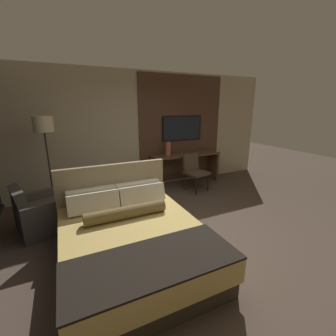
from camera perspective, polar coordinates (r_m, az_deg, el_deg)
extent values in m
plane|color=#4C3D33|center=(3.75, 6.96, -16.79)|extent=(16.00, 16.00, 0.00)
cube|color=#BCAD8E|center=(5.57, -7.11, 9.22)|extent=(7.20, 0.06, 2.80)
cube|color=#4C3323|center=(5.98, 3.42, 9.73)|extent=(2.33, 0.03, 2.70)
cube|color=#33281E|center=(3.17, -8.47, -21.19)|extent=(1.67, 2.04, 0.22)
cube|color=tan|center=(3.03, -8.66, -17.39)|extent=(1.72, 2.10, 0.28)
cube|color=black|center=(2.41, -3.67, -22.50)|extent=(1.74, 0.73, 0.02)
cube|color=#998460|center=(3.89, -13.51, -6.86)|extent=(1.76, 0.08, 1.09)
cube|color=beige|center=(3.68, -18.79, -7.01)|extent=(0.72, 0.23, 0.31)
cube|color=beige|center=(3.81, -7.71, -5.48)|extent=(0.72, 0.23, 0.31)
cube|color=beige|center=(3.49, -18.35, -8.24)|extent=(0.72, 0.25, 0.32)
cube|color=beige|center=(3.63, -6.68, -6.57)|extent=(0.72, 0.25, 0.32)
cylinder|color=brown|center=(3.19, -10.57, -11.02)|extent=(1.12, 0.17, 0.17)
cube|color=brown|center=(5.84, 4.60, 3.39)|extent=(1.83, 0.49, 0.03)
cube|color=brown|center=(5.56, -3.41, -1.44)|extent=(0.06, 0.44, 0.76)
cube|color=brown|center=(6.41, 11.39, 0.56)|extent=(0.06, 0.44, 0.76)
cube|color=brown|center=(6.10, 3.48, 0.84)|extent=(1.71, 0.02, 0.38)
cube|color=black|center=(5.94, 3.58, 10.05)|extent=(1.12, 0.04, 0.63)
cube|color=black|center=(5.93, 3.68, 10.04)|extent=(1.06, 0.01, 0.58)
cube|color=#4C3D2D|center=(5.44, 7.30, -1.28)|extent=(0.60, 0.58, 0.05)
cube|color=#4C3D2D|center=(5.52, 5.83, 1.54)|extent=(0.48, 0.21, 0.42)
cylinder|color=black|center=(5.25, 7.16, -4.58)|extent=(0.04, 0.04, 0.41)
cylinder|color=black|center=(5.53, 10.12, -3.65)|extent=(0.04, 0.04, 0.41)
cylinder|color=black|center=(5.51, 4.31, -3.52)|extent=(0.04, 0.04, 0.41)
cylinder|color=black|center=(5.78, 7.28, -2.69)|extent=(0.04, 0.04, 0.41)
cube|color=#47423D|center=(4.33, -29.06, -10.82)|extent=(0.84, 0.73, 0.44)
cube|color=#47423D|center=(4.14, -33.62, -6.65)|extent=(0.35, 0.59, 0.38)
cube|color=#47423D|center=(4.01, -28.05, -11.65)|extent=(0.71, 0.30, 0.58)
cube|color=#47423D|center=(4.60, -30.15, -8.52)|extent=(0.71, 0.30, 0.58)
cylinder|color=#282623|center=(5.05, -26.64, -9.35)|extent=(0.28, 0.28, 0.03)
cylinder|color=#332D28|center=(4.80, -27.75, -0.85)|extent=(0.03, 0.03, 1.59)
cylinder|color=beige|center=(4.66, -29.13, 9.75)|extent=(0.34, 0.34, 0.28)
cylinder|color=#B2563D|center=(5.58, 0.00, 4.89)|extent=(0.13, 0.13, 0.35)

